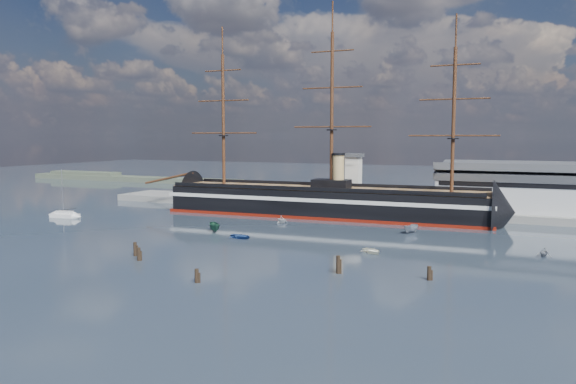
% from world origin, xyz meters
% --- Properties ---
extents(ground, '(600.00, 600.00, 0.00)m').
position_xyz_m(ground, '(0.00, 40.00, 0.00)').
color(ground, '#273440').
rests_on(ground, ground).
extents(quay, '(180.00, 18.00, 2.00)m').
position_xyz_m(quay, '(10.00, 76.00, 0.00)').
color(quay, slate).
rests_on(quay, ground).
extents(warehouse, '(63.00, 21.00, 11.60)m').
position_xyz_m(warehouse, '(58.00, 80.00, 7.98)').
color(warehouse, '#B7BABC').
rests_on(warehouse, ground).
extents(quay_tower, '(5.00, 5.00, 15.00)m').
position_xyz_m(quay_tower, '(3.00, 73.00, 9.75)').
color(quay_tower, silver).
rests_on(quay_tower, ground).
extents(shoreline, '(120.00, 10.00, 4.00)m').
position_xyz_m(shoreline, '(-139.23, 135.00, 1.45)').
color(shoreline, '#3F4C38').
rests_on(shoreline, ground).
extents(warship, '(113.17, 19.56, 53.94)m').
position_xyz_m(warship, '(-2.95, 60.00, 4.04)').
color(warship, black).
rests_on(warship, ground).
extents(sailboat, '(8.45, 3.43, 13.13)m').
position_xyz_m(sailboat, '(-64.57, 28.30, 0.84)').
color(sailboat, white).
rests_on(sailboat, ground).
extents(motorboat_a, '(6.67, 6.14, 2.66)m').
position_xyz_m(motorboat_a, '(-15.25, 25.35, 0.00)').
color(motorboat_a, '#23553E').
rests_on(motorboat_a, ground).
extents(motorboat_b, '(1.88, 3.36, 1.48)m').
position_xyz_m(motorboat_b, '(-5.77, 20.59, 0.00)').
color(motorboat_b, navy).
rests_on(motorboat_b, ground).
extents(motorboat_c, '(6.45, 4.01, 2.42)m').
position_xyz_m(motorboat_c, '(26.46, 42.43, 0.00)').
color(motorboat_c, gray).
rests_on(motorboat_c, ground).
extents(motorboat_d, '(4.85, 6.19, 2.09)m').
position_xyz_m(motorboat_d, '(-6.77, 43.84, 0.00)').
color(motorboat_d, silver).
rests_on(motorboat_d, ground).
extents(motorboat_e, '(2.65, 3.03, 1.35)m').
position_xyz_m(motorboat_e, '(24.35, 17.28, 0.00)').
color(motorboat_e, white).
rests_on(motorboat_e, ground).
extents(motorboat_g, '(5.26, 3.08, 1.81)m').
position_xyz_m(motorboat_g, '(54.08, 27.38, 0.00)').
color(motorboat_g, gray).
rests_on(motorboat_g, ground).
extents(piling_near_left, '(0.64, 0.64, 3.28)m').
position_xyz_m(piling_near_left, '(-14.97, -3.02, 0.00)').
color(piling_near_left, black).
rests_on(piling_near_left, ground).
extents(piling_near_mid, '(0.64, 0.64, 2.82)m').
position_xyz_m(piling_near_mid, '(6.05, -14.49, 0.00)').
color(piling_near_mid, black).
rests_on(piling_near_mid, ground).
extents(piling_near_right, '(0.64, 0.64, 3.63)m').
position_xyz_m(piling_near_right, '(23.69, -0.36, 0.00)').
color(piling_near_right, black).
rests_on(piling_near_right, ground).
extents(piling_far_right, '(0.64, 0.64, 2.89)m').
position_xyz_m(piling_far_right, '(37.85, 1.35, 0.00)').
color(piling_far_right, black).
rests_on(piling_far_right, ground).
extents(piling_extra, '(0.64, 0.64, 3.03)m').
position_xyz_m(piling_extra, '(-11.78, -5.93, 0.00)').
color(piling_extra, black).
rests_on(piling_extra, ground).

